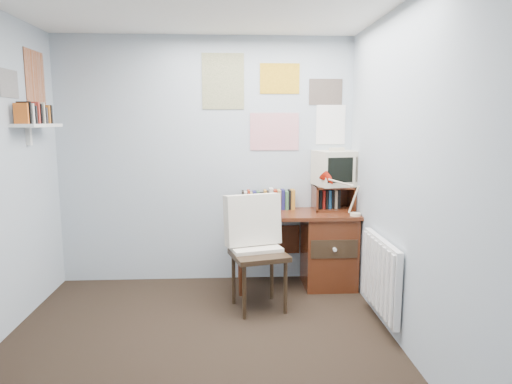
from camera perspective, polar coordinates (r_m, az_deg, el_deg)
ground at (r=3.38m, az=-7.53°, el=-20.54°), size 3.50×3.50×0.00m
back_wall at (r=4.71m, az=-6.23°, el=3.85°), size 3.00×0.02×2.50m
right_wall at (r=3.22m, az=19.68°, el=1.10°), size 0.02×3.50×2.50m
desk at (r=4.68m, az=8.34°, el=-6.75°), size 1.20×0.55×0.76m
desk_chair at (r=4.04m, az=0.35°, el=-7.91°), size 0.61×0.59×0.98m
desk_lamp at (r=4.44m, az=12.40°, el=-0.55°), size 0.31×0.29×0.37m
tv_riser at (r=4.71m, az=9.62°, el=-0.71°), size 0.40×0.30×0.25m
crt_tv at (r=4.69m, az=10.01°, el=3.15°), size 0.48×0.45×0.38m
book_row at (r=4.68m, az=1.88°, el=-0.82°), size 0.60×0.14×0.22m
radiator at (r=3.89m, az=15.33°, el=-9.99°), size 0.09×0.80×0.60m
wall_shelf at (r=4.36m, az=-25.64°, el=7.52°), size 0.20×0.62×0.24m
posters_back at (r=4.71m, az=2.35°, el=11.20°), size 1.20×0.01×0.90m
posters_left at (r=4.41m, az=-27.13°, el=12.37°), size 0.01×0.70×0.60m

